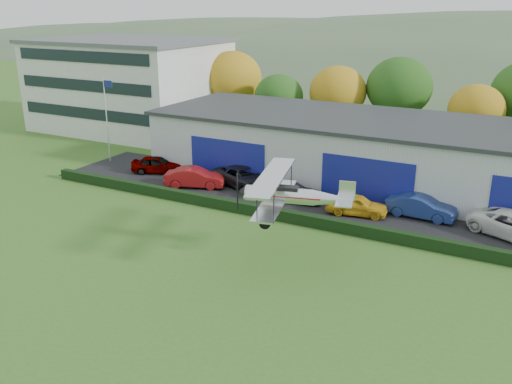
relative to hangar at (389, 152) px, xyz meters
The scene contains 15 objects.
ground 28.55m from the hangar, 100.13° to the right, with size 300.00×300.00×0.00m, color #3E6A21.
apron 7.72m from the hangar, 105.99° to the right, with size 48.00×9.00×0.05m, color black.
hedge 12.16m from the hangar, 99.64° to the right, with size 46.00×0.60×0.80m, color black.
hangar is the anchor object (origin of this frame).
office_block 33.84m from the hangar, 167.99° to the left, with size 20.60×15.60×10.40m.
flagpole 25.68m from the hangar, 166.49° to the right, with size 1.05×0.10×8.00m.
tree_belt 13.63m from the hangar, 108.16° to the left, with size 75.70×13.22×10.12m.
distant_hills 113.51m from the hangar, 94.79° to the left, with size 430.00×196.00×56.00m.
car_0 20.06m from the hangar, 159.96° to the right, with size 1.78×4.43×1.51m, color gray.
car_1 16.14m from the hangar, 147.67° to the right, with size 1.70×4.89×1.61m, color maroon.
car_2 12.21m from the hangar, 146.73° to the right, with size 2.70×5.85×1.63m, color black.
car_3 9.65m from the hangar, 123.39° to the right, with size 2.03×4.99×1.45m, color black.
car_4 8.56m from the hangar, 89.36° to the right, with size 1.74×4.33×1.48m, color gold.
car_5 8.19m from the hangar, 57.89° to the right, with size 1.68×4.81×1.58m, color navy.
biplane 17.24m from the hangar, 94.03° to the right, with size 6.88×7.80×2.91m.
Camera 1 is at (16.09, -16.27, 14.46)m, focal length 38.86 mm.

